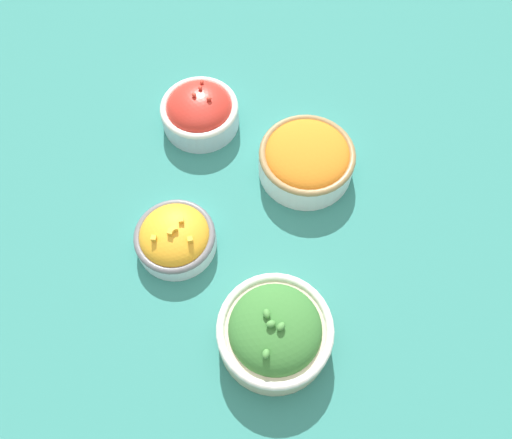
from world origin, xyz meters
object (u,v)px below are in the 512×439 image
object	(u,v)px
bowl_carrots	(307,159)
bowl_squash	(175,237)
bowl_broccoli	(275,331)
bowl_cherry_tomatoes	(200,111)

from	to	relation	value
bowl_carrots	bowl_squash	distance (m)	0.26
bowl_broccoli	bowl_cherry_tomatoes	bearing A→B (deg)	-148.10
bowl_broccoli	bowl_cherry_tomatoes	distance (m)	0.42
bowl_cherry_tomatoes	bowl_squash	distance (m)	0.25
bowl_broccoli	bowl_carrots	size ratio (longest dim) A/B	1.02
bowl_carrots	bowl_cherry_tomatoes	bearing A→B (deg)	-104.88
bowl_squash	bowl_carrots	bearing A→B (deg)	137.66
bowl_broccoli	bowl_carrots	world-z (taller)	bowl_broccoli
bowl_squash	bowl_broccoli	bearing A→B (deg)	59.45
bowl_broccoli	bowl_squash	world-z (taller)	bowl_broccoli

